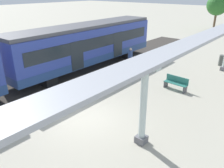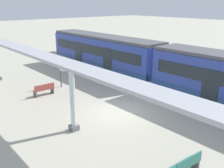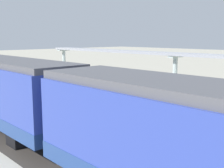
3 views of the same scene
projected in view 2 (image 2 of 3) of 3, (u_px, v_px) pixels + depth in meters
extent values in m
plane|color=#B1AB98|center=(119.00, 112.00, 15.90)|extent=(176.00, 176.00, 0.00)
cube|color=yellow|center=(157.00, 99.00, 18.11)|extent=(0.51, 30.44, 0.01)
cube|color=#38332D|center=(174.00, 93.00, 19.26)|extent=(3.20, 42.44, 0.01)
cube|color=#2F42A2|center=(103.00, 52.00, 24.81)|extent=(2.60, 13.58, 2.60)
cube|color=navy|center=(103.00, 62.00, 25.12)|extent=(2.63, 13.60, 0.55)
cube|color=#515156|center=(103.00, 37.00, 24.38)|extent=(2.39, 13.58, 0.24)
cube|color=#1E262D|center=(92.00, 50.00, 23.91)|extent=(0.03, 12.50, 0.84)
cube|color=#1E262D|center=(78.00, 52.00, 25.72)|extent=(0.04, 1.10, 2.00)
cube|color=#1E262D|center=(107.00, 60.00, 22.43)|extent=(0.04, 1.10, 2.00)
cube|color=black|center=(135.00, 77.00, 22.14)|extent=(2.21, 0.90, 0.64)
cube|color=black|center=(78.00, 61.00, 28.46)|extent=(2.21, 0.90, 0.64)
cube|color=#1E262D|center=(210.00, 86.00, 15.41)|extent=(0.04, 1.10, 2.00)
cube|color=black|center=(190.00, 94.00, 18.15)|extent=(2.21, 0.90, 0.64)
cube|color=slate|center=(74.00, 127.00, 13.64)|extent=(0.44, 0.44, 0.30)
cylinder|color=silver|center=(73.00, 98.00, 13.14)|extent=(0.28, 0.28, 3.01)
cube|color=silver|center=(71.00, 68.00, 12.67)|extent=(1.10, 0.36, 0.12)
cube|color=#A8AAB2|center=(70.00, 65.00, 12.70)|extent=(1.20, 24.70, 0.16)
cube|color=#9D3E37|center=(44.00, 89.00, 18.71)|extent=(1.51, 0.47, 0.04)
cube|color=#9D3E37|center=(44.00, 87.00, 18.50)|extent=(1.50, 0.09, 0.40)
cube|color=#4C4C51|center=(35.00, 94.00, 18.38)|extent=(0.11, 0.40, 0.42)
cube|color=#4C4C51|center=(52.00, 90.00, 19.18)|extent=(0.11, 0.40, 0.42)
cube|color=#2C7367|center=(185.00, 164.00, 10.05)|extent=(1.52, 0.51, 0.04)
cube|color=#2C7367|center=(189.00, 162.00, 9.84)|extent=(1.50, 0.13, 0.40)
cube|color=#4C4C51|center=(194.00, 163.00, 10.51)|extent=(0.12, 0.40, 0.42)
cylinder|color=#4C4C51|center=(61.00, 74.00, 20.34)|extent=(0.10, 0.10, 2.20)
cube|color=silver|center=(60.00, 63.00, 20.08)|extent=(0.56, 0.04, 0.36)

